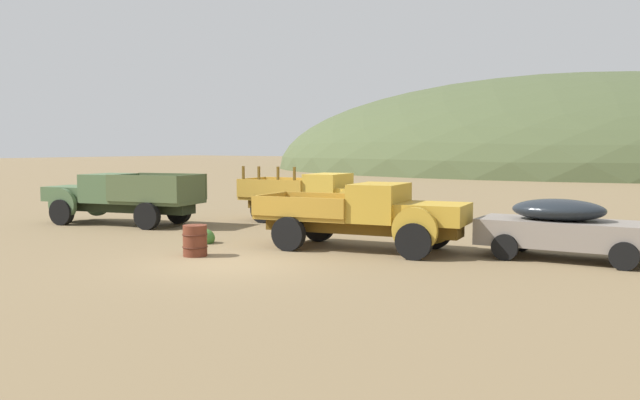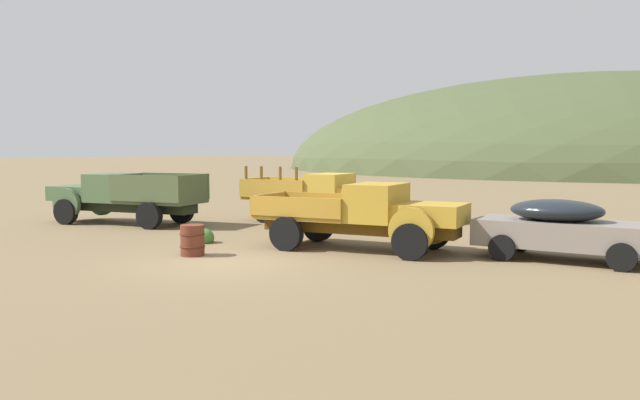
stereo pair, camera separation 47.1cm
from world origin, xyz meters
The scene contains 9 objects.
ground_plane centered at (0.00, 0.00, 0.00)m, with size 300.00×300.00×0.00m, color brown.
hill_center centered at (-10.38, 78.76, 0.00)m, with size 80.13×71.05×24.09m, color #424C2D.
truck_weathered_green centered at (-9.32, 3.98, 1.03)m, with size 6.45×3.34×1.91m.
truck_faded_yellow centered at (-2.88, 8.75, 1.00)m, with size 6.06×2.94×2.16m.
truck_mustard centered at (2.06, 3.89, 0.99)m, with size 6.17×3.08×1.89m.
car_primer_gray centered at (7.03, 5.36, 0.82)m, with size 4.88×2.20×1.57m.
oil_drum_foreground centered at (-1.51, 0.39, 0.42)m, with size 0.68×0.68×0.83m.
bush_between_trucks centered at (-3.04, 2.19, 0.16)m, with size 0.74×0.75×0.61m.
bush_near_barrel centered at (0.90, 11.25, 0.25)m, with size 1.32×1.11×0.95m.
Camera 1 is at (11.05, -12.25, 2.91)m, focal length 37.23 mm.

